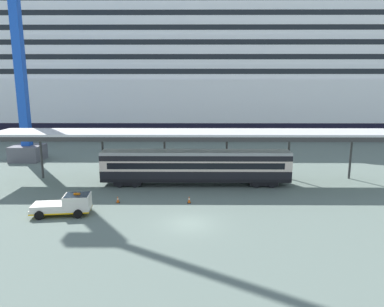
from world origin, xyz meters
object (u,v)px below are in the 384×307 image
at_px(cruise_ship, 158,72).
at_px(service_truck, 67,204).
at_px(train_carriage, 196,166).
at_px(traffic_cone_near, 118,199).
at_px(traffic_cone_mid, 189,199).
at_px(quay_bollard, 52,206).
at_px(dockside_crane, 23,26).

xyz_separation_m(cruise_ship, service_truck, (-3.03, -54.33, -13.52)).
bearing_deg(train_carriage, traffic_cone_near, -140.85).
bearing_deg(traffic_cone_mid, train_carriage, 84.06).
height_order(cruise_ship, train_carriage, cruise_ship).
bearing_deg(traffic_cone_near, service_truck, -139.64).
height_order(traffic_cone_mid, quay_bollard, quay_bollard).
bearing_deg(traffic_cone_near, train_carriage, 39.15).
bearing_deg(dockside_crane, traffic_cone_mid, -38.95).
bearing_deg(traffic_cone_mid, service_truck, -163.61).
bearing_deg(train_carriage, dockside_crane, 152.09).
xyz_separation_m(dockside_crane, quay_bollard, (11.56, -22.13, -19.50)).
xyz_separation_m(traffic_cone_near, traffic_cone_mid, (7.19, -0.05, 0.03)).
bearing_deg(traffic_cone_near, quay_bollard, -156.93).
height_order(train_carriage, dockside_crane, dockside_crane).
distance_m(cruise_ship, dockside_crane, 35.76).
distance_m(cruise_ship, quay_bollard, 55.45).
relative_size(train_carriage, traffic_cone_near, 31.50).
height_order(traffic_cone_near, traffic_cone_mid, traffic_cone_mid).
distance_m(traffic_cone_mid, quay_bollard, 13.10).
relative_size(train_carriage, dockside_crane, 0.35).
bearing_deg(cruise_ship, quay_bollard, -95.16).
xyz_separation_m(traffic_cone_mid, quay_bollard, (-12.88, -2.37, 0.14)).
distance_m(train_carriage, traffic_cone_mid, 6.77).
distance_m(traffic_cone_near, quay_bollard, 6.19).
xyz_separation_m(train_carriage, quay_bollard, (-13.56, -8.83, -1.79)).
xyz_separation_m(traffic_cone_near, quay_bollard, (-5.69, -2.43, 0.17)).
distance_m(traffic_cone_near, dockside_crane, 32.76).
relative_size(train_carriage, service_truck, 4.06).
bearing_deg(dockside_crane, quay_bollard, -62.42).
bearing_deg(cruise_ship, service_truck, -93.20).
bearing_deg(traffic_cone_near, cruise_ship, 90.98).
bearing_deg(traffic_cone_mid, traffic_cone_near, 179.58).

